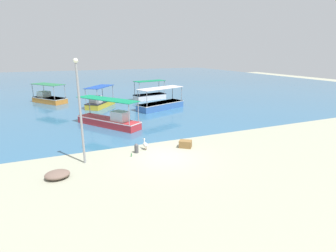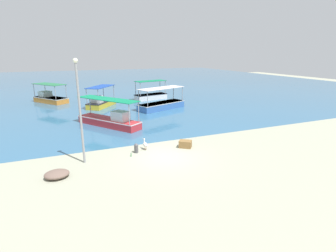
{
  "view_description": "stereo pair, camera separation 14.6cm",
  "coord_description": "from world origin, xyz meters",
  "px_view_note": "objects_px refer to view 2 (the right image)",
  "views": [
    {
      "loc": [
        -6.21,
        -14.97,
        6.71
      ],
      "look_at": [
        1.28,
        2.66,
        1.32
      ],
      "focal_mm": 28.0,
      "sensor_mm": 36.0,
      "label": 1
    },
    {
      "loc": [
        -6.08,
        -15.03,
        6.71
      ],
      "look_at": [
        1.28,
        2.66,
        1.32
      ],
      "focal_mm": 28.0,
      "sensor_mm": 36.0,
      "label": 2
    }
  ],
  "objects_px": {
    "fishing_boat_center": "(101,102)",
    "mooring_bollard": "(136,148)",
    "fishing_boat_far_right": "(161,104)",
    "pelican": "(145,145)",
    "glass_bottle": "(131,155)",
    "net_pile": "(57,174)",
    "fishing_boat_far_left": "(151,96)",
    "fishing_boat_outer": "(50,98)",
    "fishing_boat_near_right": "(110,120)",
    "lamp_post": "(80,107)",
    "cargo_crate": "(185,144)"
  },
  "relations": [
    {
      "from": "fishing_boat_near_right",
      "to": "net_pile",
      "type": "height_order",
      "value": "fishing_boat_near_right"
    },
    {
      "from": "fishing_boat_outer",
      "to": "cargo_crate",
      "type": "height_order",
      "value": "fishing_boat_outer"
    },
    {
      "from": "glass_bottle",
      "to": "lamp_post",
      "type": "bearing_deg",
      "value": 176.85
    },
    {
      "from": "fishing_boat_far_left",
      "to": "mooring_bollard",
      "type": "bearing_deg",
      "value": -111.65
    },
    {
      "from": "lamp_post",
      "to": "net_pile",
      "type": "relative_size",
      "value": 4.8
    },
    {
      "from": "fishing_boat_far_left",
      "to": "cargo_crate",
      "type": "xyz_separation_m",
      "value": [
        -4.24,
        -20.12,
        -0.31
      ]
    },
    {
      "from": "mooring_bollard",
      "to": "fishing_boat_center",
      "type": "bearing_deg",
      "value": 89.21
    },
    {
      "from": "fishing_boat_center",
      "to": "pelican",
      "type": "distance_m",
      "value": 16.73
    },
    {
      "from": "cargo_crate",
      "to": "net_pile",
      "type": "bearing_deg",
      "value": -169.69
    },
    {
      "from": "mooring_bollard",
      "to": "net_pile",
      "type": "distance_m",
      "value": 5.47
    },
    {
      "from": "mooring_bollard",
      "to": "fishing_boat_near_right",
      "type": "bearing_deg",
      "value": 92.83
    },
    {
      "from": "fishing_boat_center",
      "to": "fishing_boat_far_right",
      "type": "distance_m",
      "value": 7.83
    },
    {
      "from": "mooring_bollard",
      "to": "lamp_post",
      "type": "bearing_deg",
      "value": -173.68
    },
    {
      "from": "fishing_boat_far_right",
      "to": "glass_bottle",
      "type": "height_order",
      "value": "fishing_boat_far_right"
    },
    {
      "from": "fishing_boat_outer",
      "to": "fishing_boat_near_right",
      "type": "bearing_deg",
      "value": -70.57
    },
    {
      "from": "cargo_crate",
      "to": "glass_bottle",
      "type": "xyz_separation_m",
      "value": [
        -4.12,
        -0.18,
        -0.16
      ]
    },
    {
      "from": "fishing_boat_near_right",
      "to": "mooring_bollard",
      "type": "relative_size",
      "value": 9.84
    },
    {
      "from": "fishing_boat_far_right",
      "to": "pelican",
      "type": "relative_size",
      "value": 8.09
    },
    {
      "from": "fishing_boat_center",
      "to": "mooring_bollard",
      "type": "relative_size",
      "value": 7.43
    },
    {
      "from": "fishing_boat_outer",
      "to": "pelican",
      "type": "height_order",
      "value": "fishing_boat_outer"
    },
    {
      "from": "fishing_boat_center",
      "to": "cargo_crate",
      "type": "xyz_separation_m",
      "value": [
        3.37,
        -17.43,
        -0.35
      ]
    },
    {
      "from": "fishing_boat_outer",
      "to": "glass_bottle",
      "type": "xyz_separation_m",
      "value": [
        5.28,
        -23.47,
        -0.51
      ]
    },
    {
      "from": "fishing_boat_far_left",
      "to": "lamp_post",
      "type": "xyz_separation_m",
      "value": [
        -11.32,
        -20.13,
        3.0
      ]
    },
    {
      "from": "fishing_boat_outer",
      "to": "net_pile",
      "type": "xyz_separation_m",
      "value": [
        0.69,
        -24.88,
        -0.4
      ]
    },
    {
      "from": "fishing_boat_center",
      "to": "fishing_boat_near_right",
      "type": "bearing_deg",
      "value": -93.64
    },
    {
      "from": "net_pile",
      "to": "cargo_crate",
      "type": "relative_size",
      "value": 1.51
    },
    {
      "from": "fishing_boat_far_right",
      "to": "pelican",
      "type": "height_order",
      "value": "fishing_boat_far_right"
    },
    {
      "from": "fishing_boat_far_left",
      "to": "fishing_boat_outer",
      "type": "distance_m",
      "value": 14.01
    },
    {
      "from": "fishing_boat_far_right",
      "to": "fishing_boat_near_right",
      "type": "height_order",
      "value": "fishing_boat_far_right"
    },
    {
      "from": "fishing_boat_outer",
      "to": "cargo_crate",
      "type": "bearing_deg",
      "value": -68.02
    },
    {
      "from": "fishing_boat_far_left",
      "to": "mooring_bollard",
      "type": "distance_m",
      "value": 21.25
    },
    {
      "from": "fishing_boat_outer",
      "to": "fishing_boat_center",
      "type": "distance_m",
      "value": 8.42
    },
    {
      "from": "fishing_boat_outer",
      "to": "mooring_bollard",
      "type": "height_order",
      "value": "fishing_boat_outer"
    },
    {
      "from": "net_pile",
      "to": "glass_bottle",
      "type": "xyz_separation_m",
      "value": [
        4.59,
        1.41,
        -0.1
      ]
    },
    {
      "from": "net_pile",
      "to": "cargo_crate",
      "type": "bearing_deg",
      "value": 10.31
    },
    {
      "from": "fishing_boat_center",
      "to": "lamp_post",
      "type": "height_order",
      "value": "lamp_post"
    },
    {
      "from": "fishing_boat_far_right",
      "to": "pelican",
      "type": "xyz_separation_m",
      "value": [
        -6.12,
        -12.6,
        -0.18
      ]
    },
    {
      "from": "pelican",
      "to": "lamp_post",
      "type": "distance_m",
      "value": 5.36
    },
    {
      "from": "pelican",
      "to": "lamp_post",
      "type": "height_order",
      "value": "lamp_post"
    },
    {
      "from": "fishing_boat_far_left",
      "to": "net_pile",
      "type": "relative_size",
      "value": 3.72
    },
    {
      "from": "net_pile",
      "to": "fishing_boat_far_right",
      "type": "bearing_deg",
      "value": 51.13
    },
    {
      "from": "fishing_boat_far_left",
      "to": "fishing_boat_center",
      "type": "bearing_deg",
      "value": -160.53
    },
    {
      "from": "net_pile",
      "to": "glass_bottle",
      "type": "bearing_deg",
      "value": 17.04
    },
    {
      "from": "fishing_boat_near_right",
      "to": "lamp_post",
      "type": "xyz_separation_m",
      "value": [
        -3.11,
        -7.91,
        2.96
      ]
    },
    {
      "from": "glass_bottle",
      "to": "cargo_crate",
      "type": "bearing_deg",
      "value": 2.47
    },
    {
      "from": "lamp_post",
      "to": "pelican",
      "type": "bearing_deg",
      "value": 9.64
    },
    {
      "from": "fishing_boat_outer",
      "to": "fishing_boat_far_right",
      "type": "height_order",
      "value": "fishing_boat_far_right"
    },
    {
      "from": "cargo_crate",
      "to": "glass_bottle",
      "type": "distance_m",
      "value": 4.13
    },
    {
      "from": "fishing_boat_near_right",
      "to": "net_pile",
      "type": "relative_size",
      "value": 4.9
    },
    {
      "from": "fishing_boat_near_right",
      "to": "pelican",
      "type": "xyz_separation_m",
      "value": [
        1.14,
        -7.19,
        -0.24
      ]
    }
  ]
}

